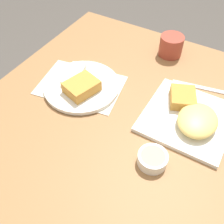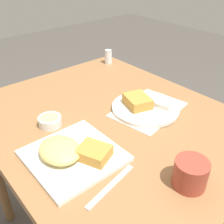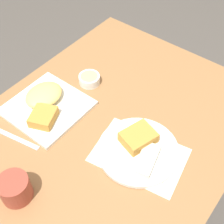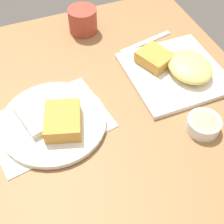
{
  "view_description": "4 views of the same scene",
  "coord_description": "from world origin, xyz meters",
  "px_view_note": "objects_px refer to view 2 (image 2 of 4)",
  "views": [
    {
      "loc": [
        -0.49,
        -0.3,
        1.43
      ],
      "look_at": [
        -0.01,
        -0.02,
        0.8
      ],
      "focal_mm": 42.0,
      "sensor_mm": 36.0,
      "label": 1
    },
    {
      "loc": [
        0.65,
        -0.55,
        1.34
      ],
      "look_at": [
        0.0,
        0.01,
        0.8
      ],
      "focal_mm": 42.0,
      "sensor_mm": 36.0,
      "label": 2
    },
    {
      "loc": [
        0.56,
        0.43,
        1.66
      ],
      "look_at": [
        -0.01,
        -0.02,
        0.81
      ],
      "focal_mm": 50.0,
      "sensor_mm": 36.0,
      "label": 3
    },
    {
      "loc": [
        -0.46,
        0.18,
        1.42
      ],
      "look_at": [
        0.01,
        0.0,
        0.81
      ],
      "focal_mm": 50.0,
      "sensor_mm": 36.0,
      "label": 4
    }
  ],
  "objects_px": {
    "plate_oval_far": "(145,106)",
    "butter_knife": "(111,186)",
    "coffee_mug": "(190,174)",
    "plate_square_near": "(71,153)",
    "salt_shaker": "(108,58)",
    "sauce_ramekin": "(50,121)"
  },
  "relations": [
    {
      "from": "plate_oval_far",
      "to": "butter_knife",
      "type": "relative_size",
      "value": 1.4
    },
    {
      "from": "coffee_mug",
      "to": "plate_oval_far",
      "type": "bearing_deg",
      "value": 151.09
    },
    {
      "from": "plate_oval_far",
      "to": "sauce_ramekin",
      "type": "xyz_separation_m",
      "value": [
        -0.15,
        -0.35,
        0.0
      ]
    },
    {
      "from": "plate_square_near",
      "to": "salt_shaker",
      "type": "xyz_separation_m",
      "value": [
        -0.53,
        0.6,
        0.01
      ]
    },
    {
      "from": "butter_knife",
      "to": "sauce_ramekin",
      "type": "bearing_deg",
      "value": 75.84
    },
    {
      "from": "plate_oval_far",
      "to": "salt_shaker",
      "type": "xyz_separation_m",
      "value": [
        -0.48,
        0.21,
        0.02
      ]
    },
    {
      "from": "plate_oval_far",
      "to": "coffee_mug",
      "type": "xyz_separation_m",
      "value": [
        0.35,
        -0.2,
        0.02
      ]
    },
    {
      "from": "plate_square_near",
      "to": "plate_oval_far",
      "type": "height_order",
      "value": "plate_square_near"
    },
    {
      "from": "plate_square_near",
      "to": "salt_shaker",
      "type": "bearing_deg",
      "value": 131.91
    },
    {
      "from": "plate_square_near",
      "to": "butter_knife",
      "type": "distance_m",
      "value": 0.17
    },
    {
      "from": "plate_square_near",
      "to": "sauce_ramekin",
      "type": "bearing_deg",
      "value": 169.01
    },
    {
      "from": "sauce_ramekin",
      "to": "butter_knife",
      "type": "height_order",
      "value": "sauce_ramekin"
    },
    {
      "from": "plate_oval_far",
      "to": "coffee_mug",
      "type": "height_order",
      "value": "coffee_mug"
    },
    {
      "from": "plate_square_near",
      "to": "butter_knife",
      "type": "bearing_deg",
      "value": 6.73
    },
    {
      "from": "plate_square_near",
      "to": "sauce_ramekin",
      "type": "height_order",
      "value": "plate_square_near"
    },
    {
      "from": "sauce_ramekin",
      "to": "salt_shaker",
      "type": "distance_m",
      "value": 0.65
    },
    {
      "from": "sauce_ramekin",
      "to": "butter_knife",
      "type": "distance_m",
      "value": 0.37
    },
    {
      "from": "plate_square_near",
      "to": "salt_shaker",
      "type": "distance_m",
      "value": 0.8
    },
    {
      "from": "butter_knife",
      "to": "coffee_mug",
      "type": "relative_size",
      "value": 2.07
    },
    {
      "from": "salt_shaker",
      "to": "butter_knife",
      "type": "height_order",
      "value": "salt_shaker"
    },
    {
      "from": "plate_square_near",
      "to": "salt_shaker",
      "type": "height_order",
      "value": "salt_shaker"
    },
    {
      "from": "plate_square_near",
      "to": "coffee_mug",
      "type": "height_order",
      "value": "coffee_mug"
    }
  ]
}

